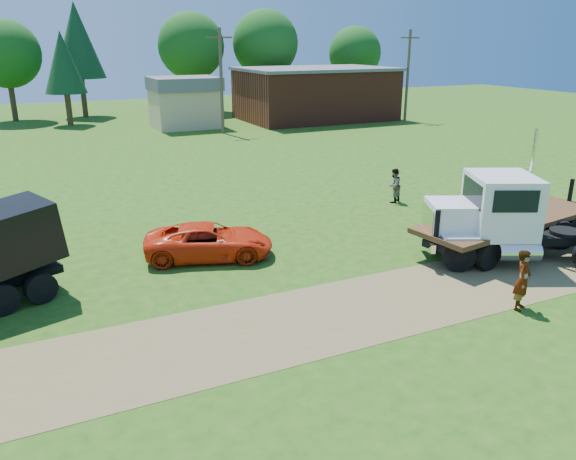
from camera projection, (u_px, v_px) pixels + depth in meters
name	position (u px, v px, depth m)	size (l,w,h in m)	color
ground	(401.00, 299.00, 18.22)	(140.00, 140.00, 0.00)	#22480F
dirt_track	(401.00, 299.00, 18.22)	(120.00, 4.20, 0.01)	brown
white_semi_tractor	(502.00, 218.00, 21.00)	(8.14, 5.57, 4.89)	black
orange_pickup	(209.00, 241.00, 21.49)	(2.23, 4.84, 1.35)	red
flatbed_trailer	(508.00, 224.00, 22.60)	(9.03, 3.89, 2.24)	#3E2A13
spectator_a	(523.00, 280.00, 17.27)	(0.71, 0.47, 1.94)	#999999
spectator_b	(394.00, 186.00, 28.84)	(0.86, 0.67, 1.77)	#999999
brick_building	(315.00, 93.00, 58.90)	(15.40, 10.40, 5.30)	maroon
tan_shed	(185.00, 102.00, 53.31)	(6.20, 5.40, 4.70)	tan
utility_poles	(221.00, 79.00, 49.10)	(42.20, 0.28, 9.00)	brown
tree_row	(146.00, 48.00, 60.40)	(57.42, 11.08, 11.84)	#352215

